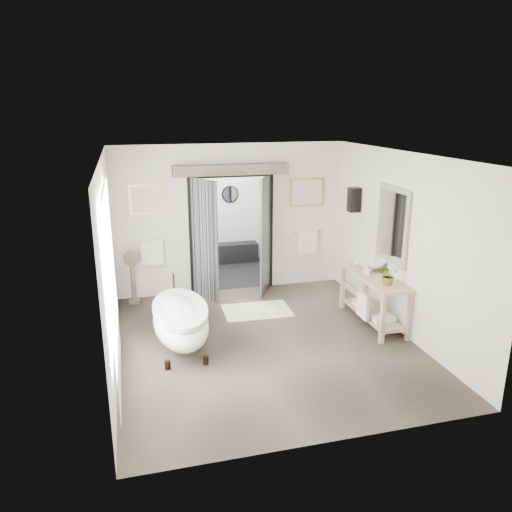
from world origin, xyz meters
name	(u,v)px	position (x,y,z in m)	size (l,w,h in m)	color
ground_plane	(266,343)	(0.00, 0.00, 0.00)	(5.00, 5.00, 0.00)	brown
room_shell	(266,230)	(-0.04, -0.12, 1.86)	(4.52, 5.02, 2.91)	beige
shower_room	(218,229)	(0.00, 3.99, 0.91)	(2.22, 2.01, 2.51)	black
back_wall_dressing	(233,215)	(0.00, 2.32, 1.56)	(3.82, 0.76, 2.52)	black
clawfoot_tub	(180,320)	(-1.29, 0.22, 0.44)	(0.82, 1.84, 0.90)	black
vanity	(373,295)	(1.95, 0.26, 0.51)	(0.57, 1.60, 0.85)	tan
pedestal_mirror	(133,281)	(-1.94, 2.24, 0.44)	(0.30, 0.20, 1.03)	#6E5F48
rug	(257,310)	(0.20, 1.28, 0.01)	(1.20, 0.80, 0.01)	silver
slippers	(266,310)	(0.34, 1.17, 0.04)	(0.39, 0.29, 0.05)	white
basin	(371,266)	(2.02, 0.56, 0.93)	(0.49, 0.49, 0.17)	white
plant	(389,275)	(1.96, -0.17, 1.01)	(0.30, 0.26, 0.33)	gray
soap_bottle_a	(367,270)	(1.86, 0.37, 0.93)	(0.08, 0.08, 0.17)	gray
soap_bottle_b	(358,261)	(1.93, 0.85, 0.94)	(0.14, 0.14, 0.17)	gray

